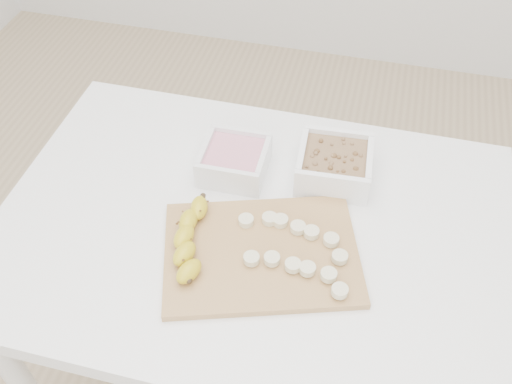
% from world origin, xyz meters
% --- Properties ---
extents(table, '(1.00, 0.70, 0.75)m').
position_xyz_m(table, '(0.00, 0.00, 0.65)').
color(table, white).
rests_on(table, ground).
extents(bowl_yogurt, '(0.14, 0.14, 0.06)m').
position_xyz_m(bowl_yogurt, '(-0.07, 0.13, 0.78)').
color(bowl_yogurt, white).
rests_on(bowl_yogurt, table).
extents(bowl_granola, '(0.16, 0.16, 0.07)m').
position_xyz_m(bowl_granola, '(0.13, 0.17, 0.79)').
color(bowl_granola, white).
rests_on(bowl_granola, table).
extents(cutting_board, '(0.42, 0.35, 0.01)m').
position_xyz_m(cutting_board, '(0.04, -0.07, 0.76)').
color(cutting_board, tan).
rests_on(cutting_board, table).
extents(banana, '(0.05, 0.19, 0.03)m').
position_xyz_m(banana, '(-0.09, -0.09, 0.78)').
color(banana, gold).
rests_on(banana, cutting_board).
extents(banana_slices, '(0.23, 0.16, 0.02)m').
position_xyz_m(banana_slices, '(0.10, -0.05, 0.77)').
color(banana_slices, beige).
rests_on(banana_slices, cutting_board).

